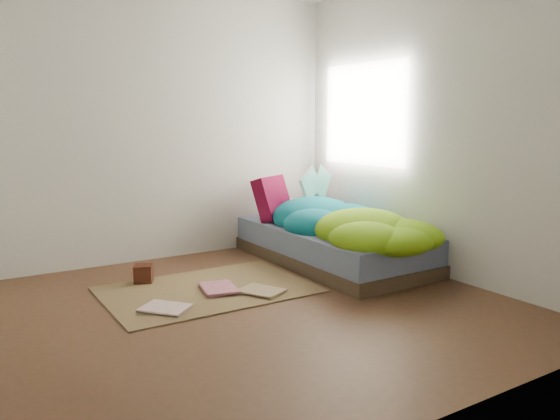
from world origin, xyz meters
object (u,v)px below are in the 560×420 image
object	(u,v)px
floor_book_a	(157,314)
wooden_box	(143,274)
bed	(332,245)
floor_book_b	(203,290)
open_book	(317,173)
pillow_magenta	(273,198)

from	to	relation	value
floor_book_a	wooden_box	bearing A→B (deg)	38.14
bed	floor_book_a	size ratio (longest dim) A/B	6.10
floor_book_b	bed	bearing A→B (deg)	20.91
floor_book_a	floor_book_b	size ratio (longest dim) A/B	0.94
wooden_box	bed	bearing A→B (deg)	-9.37
open_book	wooden_box	distance (m)	2.00
bed	wooden_box	xyz separation A→B (m)	(-1.74, 0.29, -0.08)
pillow_magenta	floor_book_b	world-z (taller)	pillow_magenta
floor_book_a	floor_book_b	distance (m)	0.57
wooden_box	open_book	bearing A→B (deg)	3.99
bed	pillow_magenta	bearing A→B (deg)	111.87
bed	pillow_magenta	distance (m)	0.80
bed	open_book	xyz separation A→B (m)	(0.12, 0.42, 0.64)
bed	open_book	size ratio (longest dim) A/B	4.58
bed	floor_book_b	world-z (taller)	bed
floor_book_b	pillow_magenta	bearing A→B (deg)	48.64
bed	floor_book_a	world-z (taller)	bed
bed	open_book	world-z (taller)	open_book
pillow_magenta	floor_book_a	size ratio (longest dim) A/B	1.33
open_book	floor_book_a	size ratio (longest dim) A/B	1.33
floor_book_a	pillow_magenta	bearing A→B (deg)	-4.01
open_book	bed	bearing A→B (deg)	-125.66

